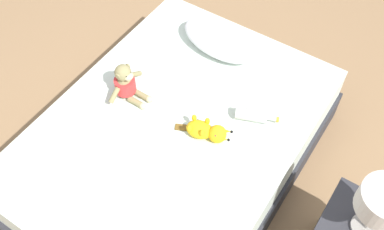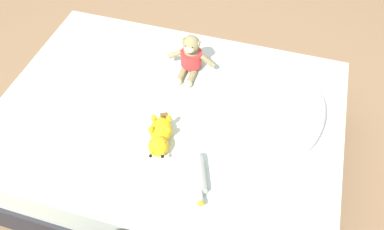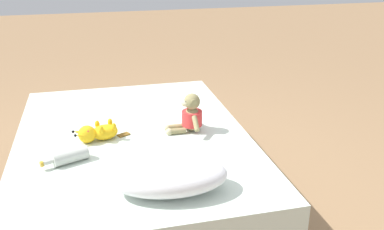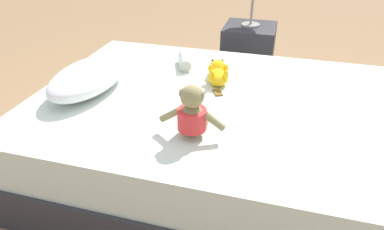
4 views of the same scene
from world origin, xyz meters
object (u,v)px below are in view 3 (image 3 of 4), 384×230
at_px(bed, 134,169).
at_px(pillow, 169,176).
at_px(glass_bottle, 69,156).
at_px(plush_yellow_creature, 97,133).
at_px(plush_monkey, 190,116).

xyz_separation_m(bed, pillow, (-0.10, 0.66, 0.31)).
distance_m(bed, glass_bottle, 0.52).
distance_m(bed, plush_yellow_creature, 0.35).
bearing_deg(pillow, glass_bottle, -40.72).
xyz_separation_m(plush_monkey, glass_bottle, (0.70, 0.24, -0.06)).
distance_m(pillow, plush_monkey, 0.68).
bearing_deg(bed, plush_monkey, 175.78).
height_order(pillow, glass_bottle, pillow).
distance_m(plush_yellow_creature, glass_bottle, 0.28).
xyz_separation_m(bed, plush_monkey, (-0.35, 0.03, 0.33)).
relative_size(bed, glass_bottle, 7.68).
height_order(bed, plush_yellow_creature, plush_yellow_creature).
bearing_deg(glass_bottle, plush_monkey, -160.67).
xyz_separation_m(plush_monkey, plush_yellow_creature, (0.55, 0.01, -0.05)).
xyz_separation_m(pillow, plush_monkey, (-0.25, -0.63, 0.02)).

